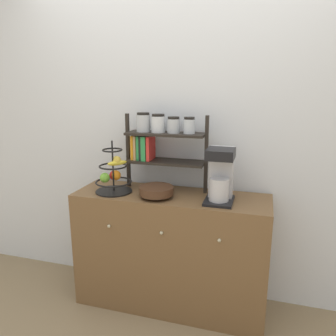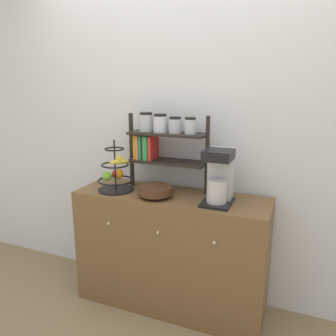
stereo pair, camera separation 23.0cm
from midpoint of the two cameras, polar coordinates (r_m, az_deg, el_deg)
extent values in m
plane|color=#847051|center=(2.60, 1.22, -25.06)|extent=(12.00, 12.00, 0.00)
cube|color=silver|center=(2.51, 5.47, 6.22)|extent=(7.00, 0.05, 2.60)
cube|color=brown|center=(2.53, 3.17, -14.24)|extent=(1.40, 0.45, 0.88)
sphere|color=#B2AD8C|center=(2.38, -7.57, -9.64)|extent=(0.02, 0.02, 0.02)
sphere|color=#B2AD8C|center=(2.22, 1.26, -11.24)|extent=(0.02, 0.02, 0.02)
sphere|color=#B2AD8C|center=(2.13, 11.23, -12.72)|extent=(0.02, 0.02, 0.02)
cube|color=black|center=(2.22, 11.53, -5.91)|extent=(0.19, 0.25, 0.02)
cube|color=#B7B7BC|center=(2.23, 12.10, -0.95)|extent=(0.16, 0.10, 0.35)
cylinder|color=#B7B7BC|center=(2.17, 11.53, -3.98)|extent=(0.13, 0.13, 0.15)
cube|color=black|center=(2.12, 11.89, 2.20)|extent=(0.18, 0.20, 0.07)
cylinder|color=black|center=(2.47, -6.43, -3.78)|extent=(0.27, 0.27, 0.01)
cylinder|color=black|center=(2.42, -6.55, 0.53)|extent=(0.01, 0.01, 0.37)
torus|color=black|center=(2.45, -6.47, -2.18)|extent=(0.27, 0.27, 0.01)
torus|color=black|center=(2.42, -6.55, 0.53)|extent=(0.20, 0.20, 0.01)
torus|color=black|center=(2.39, -6.63, 3.29)|extent=(0.15, 0.15, 0.01)
sphere|color=red|center=(2.48, -6.32, -1.08)|extent=(0.07, 0.07, 0.07)
sphere|color=#6BAD33|center=(2.43, -7.95, -1.43)|extent=(0.07, 0.07, 0.07)
sphere|color=orange|center=(2.47, -6.05, -1.07)|extent=(0.08, 0.08, 0.08)
ellipsoid|color=yellow|center=(2.41, -5.81, 1.05)|extent=(0.13, 0.14, 0.04)
sphere|color=gold|center=(2.42, -5.91, 1.44)|extent=(0.07, 0.07, 0.07)
cylinder|color=#422819|center=(2.30, 0.68, -4.83)|extent=(0.13, 0.13, 0.02)
cylinder|color=#422819|center=(2.29, 0.68, -3.90)|extent=(0.24, 0.24, 0.05)
cube|color=black|center=(2.53, -3.77, 3.15)|extent=(0.02, 0.02, 0.56)
cube|color=black|center=(2.33, 9.65, 2.06)|extent=(0.02, 0.02, 0.56)
cube|color=black|center=(2.42, 2.65, 1.08)|extent=(0.58, 0.20, 0.02)
cube|color=black|center=(2.39, 2.71, 5.95)|extent=(0.58, 0.20, 0.02)
cube|color=orange|center=(2.50, -2.62, 3.77)|extent=(0.02, 0.13, 0.18)
cube|color=tan|center=(2.49, -2.12, 3.73)|extent=(0.02, 0.14, 0.18)
cube|color=#2D8C47|center=(2.48, -1.66, 3.70)|extent=(0.02, 0.13, 0.18)
cube|color=black|center=(2.47, -1.22, 3.67)|extent=(0.02, 0.14, 0.18)
cube|color=#2D8C47|center=(2.46, -0.63, 3.63)|extent=(0.03, 0.16, 0.18)
cube|color=red|center=(2.45, 0.09, 3.57)|extent=(0.02, 0.15, 0.18)
cylinder|color=#ADB2B7|center=(2.44, -1.14, 7.83)|extent=(0.10, 0.10, 0.12)
cylinder|color=black|center=(2.43, -1.15, 9.47)|extent=(0.09, 0.09, 0.02)
cylinder|color=silver|center=(2.40, 1.42, 7.62)|extent=(0.10, 0.10, 0.12)
cylinder|color=black|center=(2.39, 1.43, 9.19)|extent=(0.09, 0.09, 0.02)
cylinder|color=#ADB2B7|center=(2.36, 4.05, 7.28)|extent=(0.09, 0.09, 0.10)
cylinder|color=black|center=(2.35, 4.08, 8.69)|extent=(0.08, 0.08, 0.02)
cylinder|color=silver|center=(2.33, 6.77, 7.14)|extent=(0.08, 0.08, 0.10)
cylinder|color=black|center=(2.32, 6.82, 8.57)|extent=(0.08, 0.08, 0.02)
camera|label=1|loc=(0.12, -87.14, 0.71)|focal=35.00mm
camera|label=2|loc=(0.12, 92.86, -0.71)|focal=35.00mm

